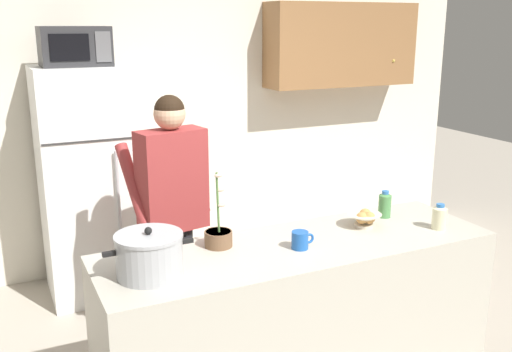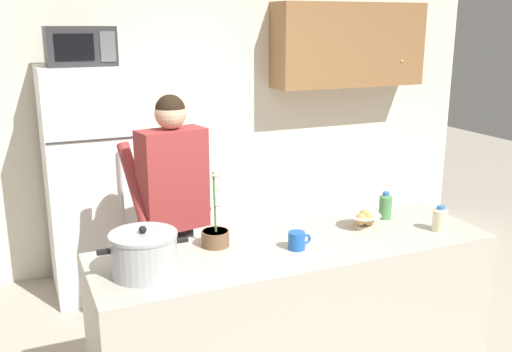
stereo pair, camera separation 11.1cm
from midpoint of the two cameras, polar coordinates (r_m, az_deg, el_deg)
The scene contains 11 objects.
back_wall_unit at distance 5.15m, azimuth -4.29°, elevation 7.28°, with size 6.00×0.48×2.60m.
kitchen_island at distance 3.35m, azimuth 4.86°, elevation -14.13°, with size 2.20×0.68×0.92m, color #BCB7A8.
refrigerator at distance 4.61m, azimuth -15.44°, elevation -0.61°, with size 0.64×0.68×1.78m.
microwave at distance 4.43m, azimuth -16.34°, elevation 12.25°, with size 0.48×0.37×0.28m.
person_near_pot at distance 3.68m, azimuth -7.40°, elevation -1.64°, with size 0.56×0.49×1.66m.
cooking_pot at distance 2.79m, azimuth -9.91°, elevation -7.59°, with size 0.43×0.32×0.24m.
coffee_mug at distance 3.07m, azimuth 5.12°, elevation -6.39°, with size 0.13×0.09×0.10m.
bread_bowl at distance 3.43m, azimuth 11.54°, elevation -4.27°, with size 0.21×0.21×0.10m.
bottle_near_edge at distance 3.62m, azimuth 13.55°, elevation -2.85°, with size 0.08×0.08×0.17m.
bottle_mid_counter at distance 3.49m, azimuth 18.62°, elevation -4.02°, with size 0.09×0.09×0.15m.
potted_orchid at distance 3.10m, azimuth -3.02°, elevation -5.90°, with size 0.15×0.15×0.41m.
Camera 2 is at (-1.36, -2.58, 2.08)m, focal length 40.39 mm.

